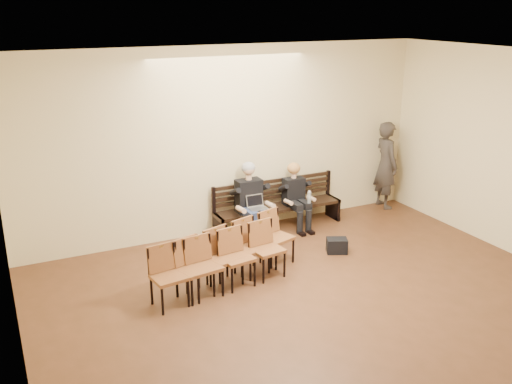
# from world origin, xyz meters

# --- Properties ---
(ground) EXTENTS (10.00, 10.00, 0.00)m
(ground) POSITION_xyz_m (0.00, 0.00, 0.00)
(ground) COLOR brown
(ground) RESTS_ON ground
(room_walls) EXTENTS (8.02, 10.01, 3.51)m
(room_walls) POSITION_xyz_m (0.00, 0.79, 2.54)
(room_walls) COLOR beige
(room_walls) RESTS_ON ground
(bench) EXTENTS (2.60, 0.90, 0.45)m
(bench) POSITION_xyz_m (0.87, 4.65, 0.23)
(bench) COLOR black
(bench) RESTS_ON ground
(seated_man) EXTENTS (0.59, 0.82, 1.42)m
(seated_man) POSITION_xyz_m (0.23, 4.53, 0.71)
(seated_man) COLOR black
(seated_man) RESTS_ON ground
(seated_woman) EXTENTS (0.50, 0.70, 1.17)m
(seated_woman) POSITION_xyz_m (1.19, 4.53, 0.58)
(seated_woman) COLOR black
(seated_woman) RESTS_ON ground
(laptop) EXTENTS (0.36, 0.29, 0.24)m
(laptop) POSITION_xyz_m (0.27, 4.31, 0.57)
(laptop) COLOR #BCBCC1
(laptop) RESTS_ON bench
(water_bottle) EXTENTS (0.08, 0.08, 0.25)m
(water_bottle) POSITION_xyz_m (1.31, 4.23, 0.58)
(water_bottle) COLOR silver
(water_bottle) RESTS_ON bench
(bag) EXTENTS (0.42, 0.37, 0.26)m
(bag) POSITION_xyz_m (1.25, 3.16, 0.13)
(bag) COLOR black
(bag) RESTS_ON ground
(passerby) EXTENTS (0.58, 0.82, 2.14)m
(passerby) POSITION_xyz_m (3.50, 4.75, 1.07)
(passerby) COLOR #332E2A
(passerby) RESTS_ON ground
(chair_row_front) EXTENTS (2.24, 1.13, 0.90)m
(chair_row_front) POSITION_xyz_m (-0.72, 2.99, 0.45)
(chair_row_front) COLOR brown
(chair_row_front) RESTS_ON ground
(chair_row_back) EXTENTS (2.24, 0.79, 0.90)m
(chair_row_back) POSITION_xyz_m (-1.11, 2.77, 0.45)
(chair_row_back) COLOR brown
(chair_row_back) RESTS_ON ground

